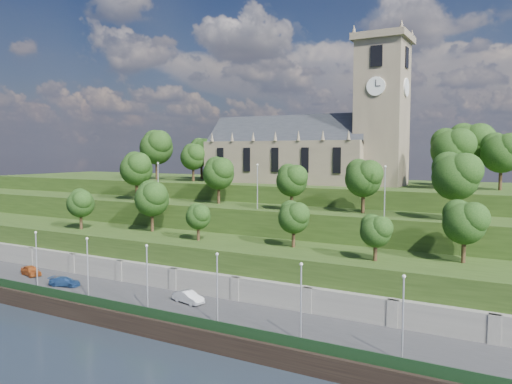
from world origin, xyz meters
The scene contains 17 objects.
ground centered at (0.00, 0.00, 0.00)m, with size 320.00×320.00×0.00m, color black.
promenade centered at (0.00, 6.00, 1.00)m, with size 160.00×12.00×2.00m, color #2D2D30.
quay_wall centered at (0.00, -0.05, 1.10)m, with size 160.00×0.50×2.20m, color black.
fence centered at (0.00, 0.60, 2.60)m, with size 160.00×0.10×1.20m, color #173419.
retaining_wall centered at (0.00, 11.97, 2.50)m, with size 160.00×2.10×5.00m.
embankment_lower centered at (0.00, 18.00, 4.00)m, with size 160.00×12.00×8.00m, color #233A13.
embankment_upper centered at (0.00, 29.00, 6.00)m, with size 160.00×10.00×12.00m, color #233A13.
hilltop centered at (0.00, 50.00, 7.50)m, with size 160.00×32.00×15.00m, color #233A13.
church centered at (0.79, 45.98, 22.52)m, with size 38.60×12.35×27.60m.
trees_lower centered at (-0.25, 18.57, 12.85)m, with size 64.52×9.09×8.37m.
trees_upper centered at (2.17, 28.17, 17.75)m, with size 62.48×8.77×9.06m.
trees_hilltop centered at (2.71, 44.85, 21.75)m, with size 74.46×16.24×10.95m.
lamp_posts_promenade centered at (-2.00, 2.50, 6.65)m, with size 60.36×0.36×8.07m.
lamp_posts_upper centered at (0.00, 26.00, 16.16)m, with size 40.36×0.36×7.14m.
car_left centered at (-29.26, 6.87, 2.75)m, with size 1.78×4.43×1.51m, color #954418.
car_middle centered at (0.37, 7.40, 2.74)m, with size 1.57×4.51×1.49m, color #B0B1B5.
car_right centered at (-19.69, 5.20, 2.65)m, with size 1.82×4.47×1.30m, color navy.
Camera 1 is at (37.75, -42.13, 21.01)m, focal length 35.00 mm.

